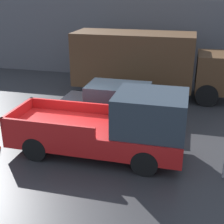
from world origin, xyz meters
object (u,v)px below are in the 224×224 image
delivery_truck (146,62)px  newspaper_box (88,66)px  car (116,104)px  pickup_truck (114,127)px

delivery_truck → newspaper_box: size_ratio=6.87×
car → newspaper_box: (-3.45, 6.78, -0.24)m
pickup_truck → car: size_ratio=1.26×
newspaper_box → delivery_truck: bearing=-35.4°
pickup_truck → car: 2.75m
car → delivery_truck: 4.05m
pickup_truck → delivery_truck: delivery_truck is taller
pickup_truck → delivery_truck: size_ratio=0.72×
car → delivery_truck: bearing=81.4°
delivery_truck → newspaper_box: delivery_truck is taller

